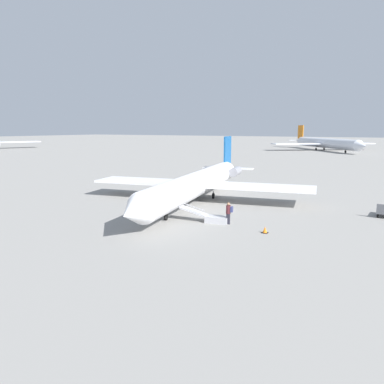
{
  "coord_description": "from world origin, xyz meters",
  "views": [
    {
      "loc": [
        32.78,
        18.09,
        7.47
      ],
      "look_at": [
        3.48,
        1.46,
        1.7
      ],
      "focal_mm": 35.0,
      "sensor_mm": 36.0,
      "label": 1
    }
  ],
  "objects_px": {
    "airplane_main": "(199,182)",
    "passenger": "(229,212)",
    "boarding_stairs": "(212,218)",
    "airplane_far_center": "(325,143)"
  },
  "relations": [
    {
      "from": "boarding_stairs",
      "to": "passenger",
      "type": "distance_m",
      "value": 1.55
    },
    {
      "from": "airplane_main",
      "to": "passenger",
      "type": "height_order",
      "value": "airplane_main"
    },
    {
      "from": "airplane_far_center",
      "to": "boarding_stairs",
      "type": "xyz_separation_m",
      "value": [
        105.88,
        10.64,
        -2.17
      ]
    },
    {
      "from": "boarding_stairs",
      "to": "passenger",
      "type": "bearing_deg",
      "value": 172.37
    },
    {
      "from": "airplane_far_center",
      "to": "passenger",
      "type": "xyz_separation_m",
      "value": [
        105.8,
        12.05,
        -1.53
      ]
    },
    {
      "from": "airplane_main",
      "to": "passenger",
      "type": "bearing_deg",
      "value": 31.26
    },
    {
      "from": "boarding_stairs",
      "to": "airplane_main",
      "type": "bearing_deg",
      "value": -65.64
    },
    {
      "from": "airplane_main",
      "to": "boarding_stairs",
      "type": "height_order",
      "value": "airplane_main"
    },
    {
      "from": "airplane_main",
      "to": "boarding_stairs",
      "type": "relative_size",
      "value": 7.36
    },
    {
      "from": "airplane_far_center",
      "to": "passenger",
      "type": "bearing_deg",
      "value": -31.13
    }
  ]
}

